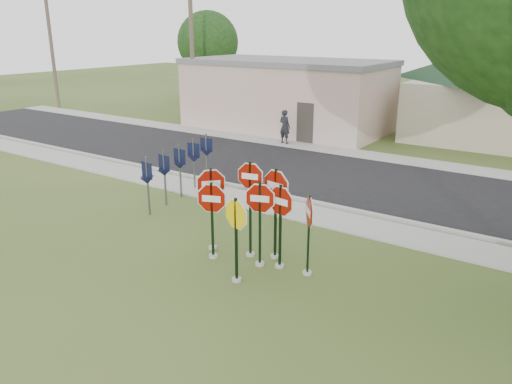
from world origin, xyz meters
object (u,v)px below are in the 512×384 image
Objects in this scene: stop_sign_yellow at (236,230)px; pedestrian at (285,127)px; utility_pole_near at (192,46)px; stop_sign_center at (260,213)px; stop_sign_left at (212,210)px.

stop_sign_yellow is 1.26× the size of pedestrian.
pedestrian is (7.21, -0.98, -4.00)m from utility_pole_near.
stop_sign_yellow is at bearing -89.38° from stop_sign_center.
pedestrian is (-6.95, 12.76, -0.51)m from stop_sign_center.
pedestrian is at bearing 118.55° from stop_sign_center.
stop_sign_center is at bearing 13.75° from stop_sign_left.
stop_sign_yellow is at bearing -28.64° from stop_sign_left.
stop_sign_center is 1.07× the size of stop_sign_left.
stop_sign_left is at bearing -47.62° from utility_pole_near.
pedestrian is (-5.63, 13.09, -0.40)m from stop_sign_left.
stop_sign_center reaches higher than pedestrian.
stop_sign_center is at bearing 90.62° from stop_sign_yellow.
utility_pole_near is at bearing 135.84° from stop_sign_center.
pedestrian is at bearing 116.74° from stop_sign_yellow.
stop_sign_center reaches higher than stop_sign_yellow.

